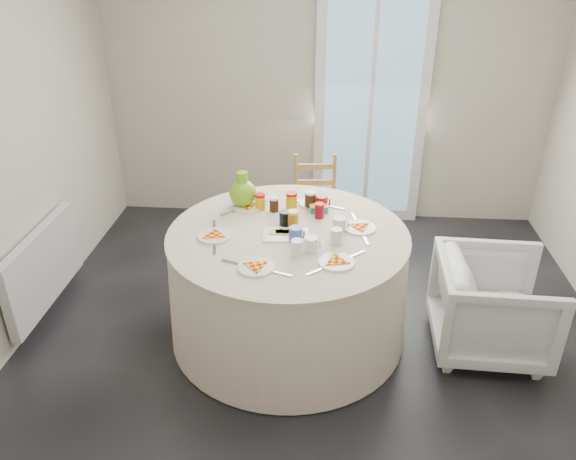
# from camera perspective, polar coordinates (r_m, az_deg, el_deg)

# --- Properties ---
(floor) EXTENTS (4.00, 4.00, 0.00)m
(floor) POSITION_cam_1_polar(r_m,az_deg,el_deg) (3.91, 2.82, -11.27)
(floor) COLOR black
(floor) RESTS_ON ground
(wall_back) EXTENTS (4.00, 0.02, 2.60)m
(wall_back) POSITION_cam_1_polar(r_m,az_deg,el_deg) (5.16, 3.96, 14.79)
(wall_back) COLOR #BCB5A3
(wall_back) RESTS_ON floor
(glass_door) EXTENTS (1.00, 0.08, 2.10)m
(glass_door) POSITION_cam_1_polar(r_m,az_deg,el_deg) (5.19, 8.37, 11.78)
(glass_door) COLOR silver
(glass_door) RESTS_ON floor
(radiator) EXTENTS (0.07, 1.00, 0.55)m
(radiator) POSITION_cam_1_polar(r_m,az_deg,el_deg) (4.33, -23.59, -3.49)
(radiator) COLOR silver
(radiator) RESTS_ON floor
(table) EXTENTS (1.60, 1.60, 0.81)m
(table) POSITION_cam_1_polar(r_m,az_deg,el_deg) (3.78, -0.00, -5.70)
(table) COLOR beige
(table) RESTS_ON floor
(wooden_chair) EXTENTS (0.42, 0.40, 0.85)m
(wooden_chair) POSITION_cam_1_polar(r_m,az_deg,el_deg) (4.71, 2.84, 2.80)
(wooden_chair) COLOR #BD8143
(wooden_chair) RESTS_ON floor
(armchair) EXTENTS (0.69, 0.73, 0.73)m
(armchair) POSITION_cam_1_polar(r_m,az_deg,el_deg) (3.87, 20.20, -6.55)
(armchair) COLOR silver
(armchair) RESTS_ON floor
(place_settings) EXTENTS (1.45, 1.45, 0.02)m
(place_settings) POSITION_cam_1_polar(r_m,az_deg,el_deg) (3.58, -0.00, -0.42)
(place_settings) COLOR white
(place_settings) RESTS_ON table
(jar_cluster) EXTENTS (0.52, 0.40, 0.14)m
(jar_cluster) POSITION_cam_1_polar(r_m,az_deg,el_deg) (3.81, -0.01, 2.27)
(jar_cluster) COLOR #9D3712
(jar_cluster) RESTS_ON table
(butter_tub) EXTENTS (0.14, 0.11, 0.05)m
(butter_tub) POSITION_cam_1_polar(r_m,az_deg,el_deg) (3.86, 3.12, 2.01)
(butter_tub) COLOR #148B81
(butter_tub) RESTS_ON table
(green_pitcher) EXTENTS (0.22, 0.22, 0.25)m
(green_pitcher) POSITION_cam_1_polar(r_m,az_deg,el_deg) (3.91, -4.61, 3.68)
(green_pitcher) COLOR #6BAC19
(green_pitcher) RESTS_ON table
(cheese_platter) EXTENTS (0.30, 0.21, 0.04)m
(cheese_platter) POSITION_cam_1_polar(r_m,az_deg,el_deg) (3.54, -0.22, -0.69)
(cheese_platter) COLOR white
(cheese_platter) RESTS_ON table
(mugs_glasses) EXTENTS (0.81, 0.81, 0.12)m
(mugs_glasses) POSITION_cam_1_polar(r_m,az_deg,el_deg) (3.55, 2.49, 0.04)
(mugs_glasses) COLOR #AEAAAA
(mugs_glasses) RESTS_ON table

